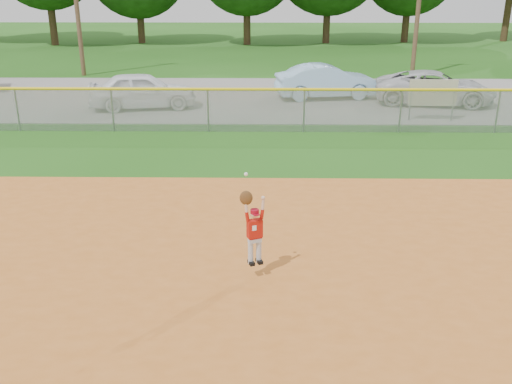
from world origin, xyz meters
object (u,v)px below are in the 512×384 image
(car_blue, at_px, (327,81))
(car_white_b, at_px, (435,88))
(sponsor_sign, at_px, (433,94))
(ballplayer, at_px, (253,228))
(car_white_a, at_px, (143,90))

(car_blue, bearing_deg, car_white_b, -113.72)
(car_white_b, bearing_deg, sponsor_sign, 172.86)
(car_blue, distance_m, ballplayer, 16.44)
(car_white_b, xyz_separation_m, ballplayer, (-7.37, -15.04, 0.29))
(sponsor_sign, relative_size, ballplayer, 1.02)
(car_white_a, xyz_separation_m, car_blue, (7.72, 2.15, 0.00))
(car_white_a, relative_size, car_white_b, 0.87)
(sponsor_sign, distance_m, ballplayer, 13.63)
(car_white_a, relative_size, sponsor_sign, 2.43)
(ballplayer, bearing_deg, car_blue, 79.78)
(car_blue, distance_m, car_white_b, 4.59)
(car_white_b, relative_size, sponsor_sign, 2.79)
(car_white_a, relative_size, car_blue, 0.96)
(car_blue, relative_size, car_white_b, 0.91)
(sponsor_sign, bearing_deg, car_white_a, 169.90)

